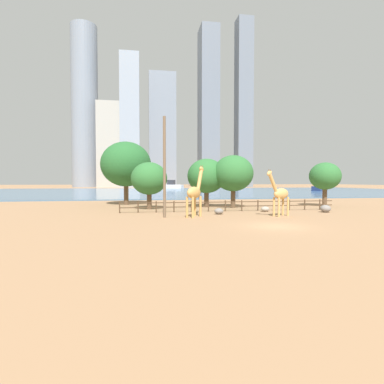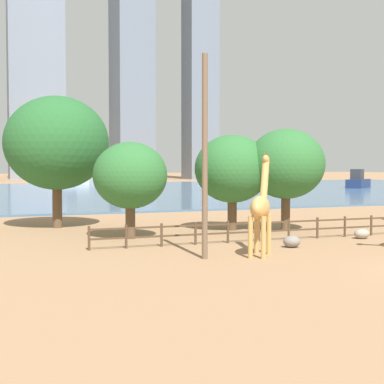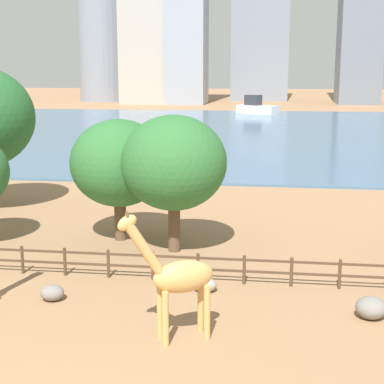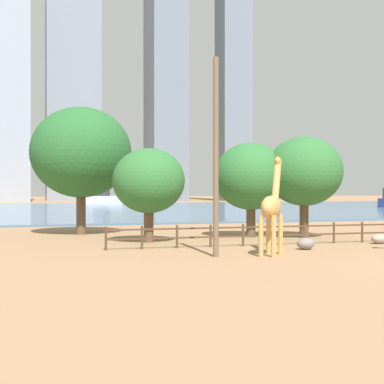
{
  "view_description": "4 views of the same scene",
  "coord_description": "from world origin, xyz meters",
  "px_view_note": "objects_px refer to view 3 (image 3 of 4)",
  "views": [
    {
      "loc": [
        -10.4,
        -22.19,
        3.59
      ],
      "look_at": [
        -1.88,
        29.79,
        1.64
      ],
      "focal_mm": 28.0,
      "sensor_mm": 36.0,
      "label": 1
    },
    {
      "loc": [
        -19.12,
        -19.01,
        4.6
      ],
      "look_at": [
        -1.16,
        27.37,
        2.24
      ],
      "focal_mm": 55.0,
      "sensor_mm": 36.0,
      "label": 2
    },
    {
      "loc": [
        6.37,
        -12.44,
        9.2
      ],
      "look_at": [
        1.29,
        24.42,
        1.44
      ],
      "focal_mm": 55.0,
      "sensor_mm": 36.0,
      "label": 3
    },
    {
      "loc": [
        -18.19,
        -20.17,
        3.32
      ],
      "look_at": [
        -3.03,
        27.87,
        3.14
      ],
      "focal_mm": 55.0,
      "sensor_mm": 36.0,
      "label": 4
    }
  ],
  "objects_px": {
    "boulder_small": "(371,308)",
    "tree_center_broad": "(119,163)",
    "boulder_near_fence": "(52,293)",
    "boulder_by_pole": "(205,285)",
    "boat_sailboat": "(256,107)",
    "giraffe_tall": "(178,277)",
    "tree_left_small": "(174,163)"
  },
  "relations": [
    {
      "from": "boulder_small",
      "to": "tree_center_broad",
      "type": "distance_m",
      "value": 15.47
    },
    {
      "from": "boulder_small",
      "to": "tree_center_broad",
      "type": "bearing_deg",
      "value": 143.33
    },
    {
      "from": "boulder_near_fence",
      "to": "tree_center_broad",
      "type": "distance_m",
      "value": 9.75
    },
    {
      "from": "boulder_by_pole",
      "to": "tree_center_broad",
      "type": "xyz_separation_m",
      "value": [
        -5.51,
        7.11,
        3.95
      ]
    },
    {
      "from": "tree_center_broad",
      "to": "boat_sailboat",
      "type": "distance_m",
      "value": 93.44
    },
    {
      "from": "boulder_near_fence",
      "to": "boat_sailboat",
      "type": "xyz_separation_m",
      "value": [
        5.17,
        102.19,
        1.18
      ]
    },
    {
      "from": "boulder_near_fence",
      "to": "boulder_small",
      "type": "relative_size",
      "value": 0.84
    },
    {
      "from": "tree_center_broad",
      "to": "boat_sailboat",
      "type": "height_order",
      "value": "tree_center_broad"
    },
    {
      "from": "giraffe_tall",
      "to": "boulder_by_pole",
      "type": "distance_m",
      "value": 5.04
    },
    {
      "from": "boulder_by_pole",
      "to": "boat_sailboat",
      "type": "xyz_separation_m",
      "value": [
        -0.86,
        100.4,
        1.2
      ]
    },
    {
      "from": "boulder_near_fence",
      "to": "boulder_by_pole",
      "type": "relative_size",
      "value": 0.98
    },
    {
      "from": "boulder_small",
      "to": "tree_left_small",
      "type": "xyz_separation_m",
      "value": [
        -8.74,
        7.29,
        4.17
      ]
    },
    {
      "from": "giraffe_tall",
      "to": "boulder_by_pole",
      "type": "height_order",
      "value": "giraffe_tall"
    },
    {
      "from": "tree_left_small",
      "to": "boulder_near_fence",
      "type": "bearing_deg",
      "value": -117.8
    },
    {
      "from": "tree_center_broad",
      "to": "boulder_by_pole",
      "type": "bearing_deg",
      "value": -52.26
    },
    {
      "from": "boulder_near_fence",
      "to": "tree_left_small",
      "type": "bearing_deg",
      "value": 62.2
    },
    {
      "from": "boat_sailboat",
      "to": "boulder_by_pole",
      "type": "bearing_deg",
      "value": -58.49
    },
    {
      "from": "boat_sailboat",
      "to": "boulder_small",
      "type": "bearing_deg",
      "value": -54.86
    },
    {
      "from": "boulder_small",
      "to": "tree_center_broad",
      "type": "height_order",
      "value": "tree_center_broad"
    },
    {
      "from": "boulder_near_fence",
      "to": "boulder_by_pole",
      "type": "bearing_deg",
      "value": 16.51
    },
    {
      "from": "boulder_by_pole",
      "to": "tree_center_broad",
      "type": "distance_m",
      "value": 9.82
    },
    {
      "from": "boulder_small",
      "to": "tree_left_small",
      "type": "height_order",
      "value": "tree_left_small"
    },
    {
      "from": "boulder_small",
      "to": "tree_left_small",
      "type": "bearing_deg",
      "value": 140.17
    },
    {
      "from": "boulder_by_pole",
      "to": "tree_center_broad",
      "type": "bearing_deg",
      "value": 127.74
    },
    {
      "from": "boulder_by_pole",
      "to": "boat_sailboat",
      "type": "height_order",
      "value": "boat_sailboat"
    },
    {
      "from": "boulder_small",
      "to": "tree_center_broad",
      "type": "xyz_separation_m",
      "value": [
        -12.02,
        8.95,
        3.83
      ]
    },
    {
      "from": "boulder_by_pole",
      "to": "boat_sailboat",
      "type": "bearing_deg",
      "value": 90.49
    },
    {
      "from": "tree_left_small",
      "to": "boulder_by_pole",
      "type": "bearing_deg",
      "value": -67.83
    },
    {
      "from": "tree_center_broad",
      "to": "boat_sailboat",
      "type": "bearing_deg",
      "value": 87.15
    },
    {
      "from": "boulder_near_fence",
      "to": "giraffe_tall",
      "type": "bearing_deg",
      "value": -26.61
    },
    {
      "from": "tree_left_small",
      "to": "boat_sailboat",
      "type": "xyz_separation_m",
      "value": [
        1.36,
        94.95,
        -3.09
      ]
    },
    {
      "from": "boulder_near_fence",
      "to": "boat_sailboat",
      "type": "relative_size",
      "value": 0.11
    }
  ]
}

